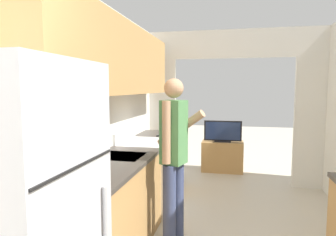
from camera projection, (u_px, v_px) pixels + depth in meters
The scene contains 8 objects.
wall_left at pixel (86, 93), 2.80m from camera, with size 0.38×6.78×2.50m.
wall_far_with_doorway at pixel (233, 95), 4.84m from camera, with size 3.19×0.06×2.50m.
counter_left at pixel (127, 193), 3.25m from camera, with size 0.62×3.18×0.88m.
range_oven at pixel (146, 174), 3.92m from camera, with size 0.66×0.74×1.02m.
person at pixel (174, 157), 2.95m from camera, with size 0.53×0.44×1.67m.
tv_cabinet at pixel (222, 156), 5.68m from camera, with size 0.77×0.42×0.57m.
television at pixel (223, 132), 5.59m from camera, with size 0.69×0.16×0.40m.
knife at pixel (161, 135), 4.35m from camera, with size 0.14×0.29×0.02m.
Camera 1 is at (0.01, -0.56, 1.57)m, focal length 32.00 mm.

